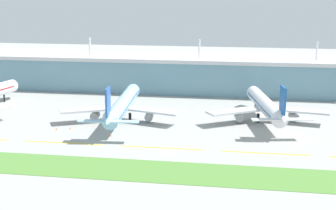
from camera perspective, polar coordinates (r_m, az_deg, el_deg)
The scene contains 11 objects.
ground_plane at distance 166.00m, azimuth 0.05°, elevation -5.15°, with size 600.00×600.00×0.00m, color #9E9E99.
terminal_building at distance 259.43m, azimuth 3.62°, elevation 3.55°, with size 288.00×34.00×27.00m.
airliner_near_middle at distance 201.85m, azimuth -5.14°, elevation -0.01°, with size 48.62×66.72×18.90m.
airliner_far_middle at distance 203.57m, azimuth 10.92°, elevation -0.08°, with size 47.87×58.91×18.90m.
taxiway_stripe_mid_west at distance 177.83m, azimuth -11.69°, elevation -4.18°, with size 28.00×0.70×0.04m, color yellow.
taxiway_stripe_centre at distance 168.88m, azimuth -0.81°, elevation -4.83°, with size 28.00×0.70×0.04m, color yellow.
taxiway_stripe_mid_east at distance 166.52m, azimuth 10.83°, elevation -5.33°, with size 28.00×0.70×0.04m, color yellow.
grass_verge at distance 147.94m, azimuth -1.18°, elevation -7.45°, with size 300.00×18.00×0.10m, color #518438.
safety_cone_left_wingtip at distance 194.29m, azimuth -12.39°, elevation -2.64°, with size 0.56×0.56×0.70m, color orange.
safety_cone_nose_front at distance 194.21m, azimuth -10.92°, elevation -2.57°, with size 0.56×0.56×0.70m, color orange.
safety_cone_right_wingtip at distance 182.98m, azimuth -6.42°, elevation -3.38°, with size 0.56×0.56×0.70m, color orange.
Camera 1 is at (25.62, -155.62, 51.80)m, focal length 54.41 mm.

